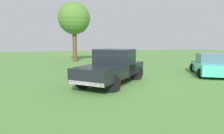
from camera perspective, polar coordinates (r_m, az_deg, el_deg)
The scene contains 5 objects.
ground_plane at distance 10.50m, azimuth 3.85°, elevation -4.81°, with size 80.00×80.00×0.00m, color #54843D.
pickup_truck at distance 10.34m, azimuth 0.32°, elevation 0.37°, with size 4.75×4.87×1.83m.
sedan_near at distance 14.67m, azimuth 26.61°, elevation 0.52°, with size 3.69×4.61×1.46m.
person_bystander at distance 16.69m, azimuth 5.57°, elevation 2.82°, with size 0.44×0.44×1.63m.
tree_back_left at distance 22.82m, azimuth -11.00°, elevation 13.68°, with size 3.56×3.56×6.63m.
Camera 1 is at (3.65, 9.60, 2.19)m, focal length 31.28 mm.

